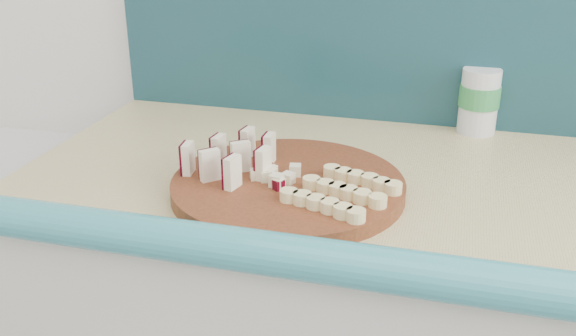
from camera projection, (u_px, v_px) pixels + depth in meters
The scene contains 5 objects.
cutting_board at pixel (288, 186), 1.01m from camera, with size 0.37×0.37×0.02m, color #4D2210.
apple_wedges at pixel (233, 157), 1.03m from camera, with size 0.15×0.16×0.05m.
apple_chunks at pixel (276, 171), 1.01m from camera, with size 0.06×0.06×0.02m.
banana_slices at pixel (343, 191), 0.95m from camera, with size 0.17×0.17×0.02m.
canister at pixel (479, 100), 1.25m from camera, with size 0.08×0.08×0.13m.
Camera 1 is at (-0.29, 0.50, 1.34)m, focal length 40.00 mm.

